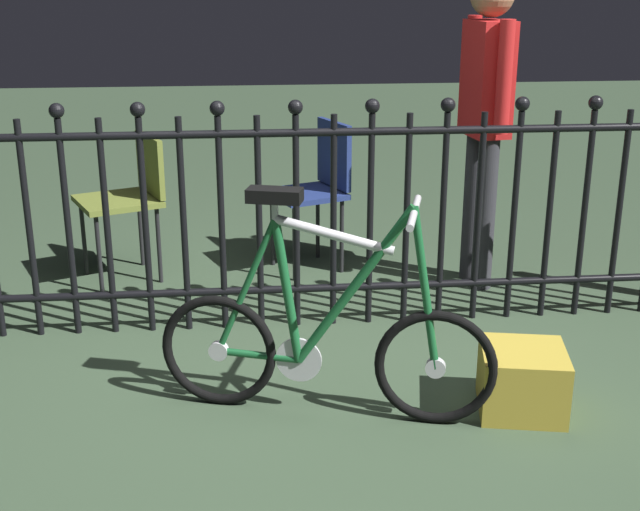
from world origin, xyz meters
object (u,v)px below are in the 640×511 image
Objects in this scene: person_visitor at (486,105)px; display_crate at (522,380)px; chair_olive at (130,191)px; chair_navy at (318,181)px; bicycle at (324,339)px.

person_visitor is 5.08× the size of display_crate.
person_visitor reaches higher than chair_olive.
chair_navy is 2.61× the size of display_crate.
display_crate is (0.77, -0.05, -0.19)m from bicycle.
chair_olive is 2.42m from display_crate.
chair_navy is (0.14, 1.72, 0.20)m from bicycle.
bicycle is 0.80m from display_crate.
chair_olive is (-0.90, 1.66, 0.18)m from bicycle.
person_visitor is at bearing -8.52° from chair_olive.
person_visitor is at bearing 54.42° from bicycle.
person_visitor is 1.67m from display_crate.
chair_navy is at bearing 157.69° from person_visitor.
chair_olive reaches higher than display_crate.
bicycle is 0.77× the size of person_visitor.
display_crate is (0.63, -1.77, -0.39)m from chair_navy.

